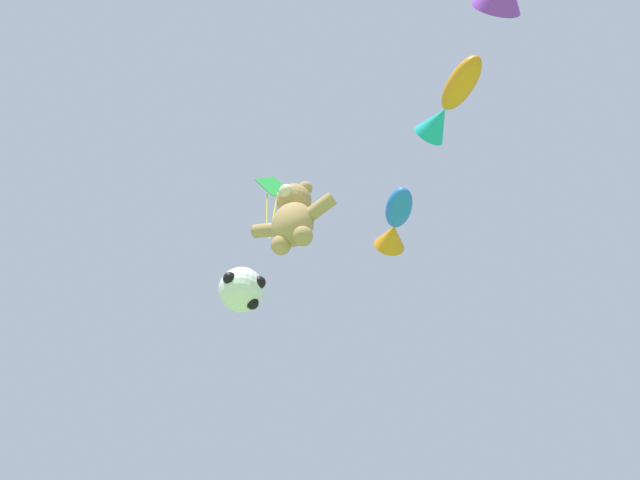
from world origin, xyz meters
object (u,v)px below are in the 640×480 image
teddy_bear_kite (293,217)px  fish_kite_tangerine (449,103)px  soccer_ball_kite (242,290)px  fish_kite_cobalt (395,222)px  diamond_kite (273,192)px

teddy_bear_kite → fish_kite_tangerine: size_ratio=0.99×
soccer_ball_kite → fish_kite_tangerine: fish_kite_tangerine is taller
fish_kite_cobalt → fish_kite_tangerine: size_ratio=0.96×
fish_kite_cobalt → fish_kite_tangerine: bearing=-47.3°
teddy_bear_kite → soccer_ball_kite: size_ratio=2.09×
fish_kite_cobalt → diamond_kite: bearing=-160.9°
teddy_bear_kite → diamond_kite: 4.26m
teddy_bear_kite → fish_kite_tangerine: (3.14, 0.22, 1.80)m
fish_kite_cobalt → diamond_kite: 3.32m
teddy_bear_kite → diamond_kite: diamond_kite is taller
teddy_bear_kite → diamond_kite: bearing=136.2°
soccer_ball_kite → fish_kite_cobalt: 4.70m
diamond_kite → teddy_bear_kite: bearing=-43.8°
soccer_ball_kite → fish_kite_cobalt: fish_kite_cobalt is taller
teddy_bear_kite → soccer_ball_kite: 1.75m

